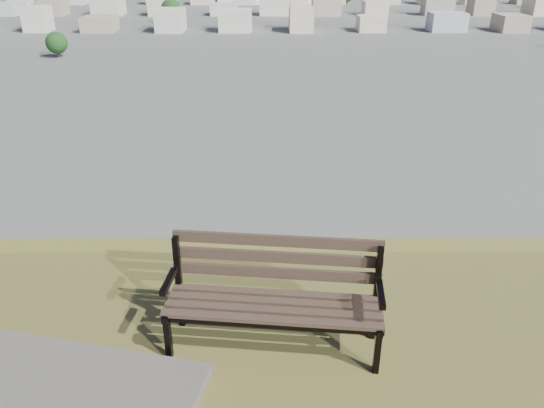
{
  "coord_description": "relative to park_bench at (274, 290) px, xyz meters",
  "views": [
    {
      "loc": [
        -1.31,
        -0.76,
        27.88
      ],
      "look_at": [
        -1.28,
        4.54,
        25.3
      ],
      "focal_mm": 35.0,
      "sensor_mm": 36.0,
      "label": 1
    }
  ],
  "objects": [
    {
      "name": "park_bench",
      "position": [
        0.0,
        0.0,
        0.0
      ],
      "size": [
        1.7,
        0.71,
        0.86
      ],
      "rotation": [
        0.0,
        0.0,
        -0.11
      ],
      "color": "#402E25",
      "rests_on": "hilltop_mesa"
    }
  ]
}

